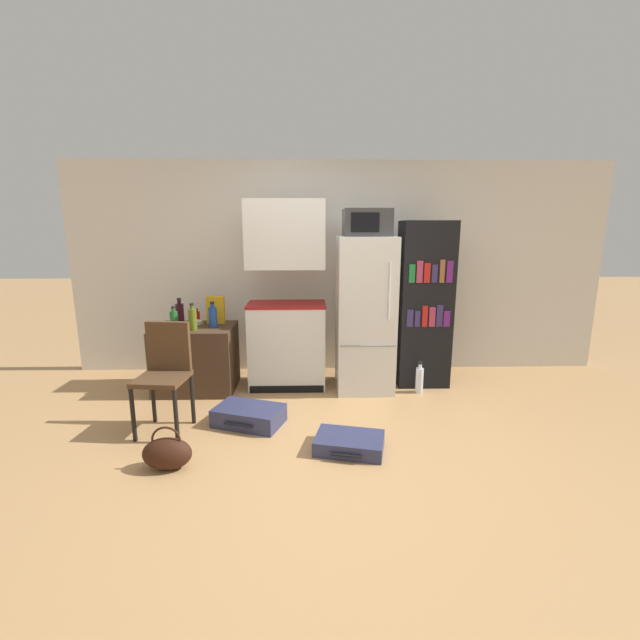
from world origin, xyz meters
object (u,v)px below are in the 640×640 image
Objects in this scene: microwave at (367,223)px; bowl at (196,322)px; suitcase_small_flat at (249,415)px; handbag at (167,453)px; bottle_olive_oil at (193,319)px; bookshelf at (424,305)px; cereal_box at (216,310)px; refrigerator at (365,314)px; bottle_blue_soda at (213,317)px; side_table at (196,358)px; chair at (165,367)px; bottle_wine_dark at (180,313)px; bottle_ketchup_red at (197,316)px; suitcase_large_flat at (349,443)px; water_bottle_front at (419,379)px; kitchen_hutch at (286,303)px; bottle_green_tall at (174,320)px.

microwave is 2.13m from bowl.
suitcase_small_flat is 1.89× the size of handbag.
bottle_olive_oil is 2.10× the size of bowl.
microwave is 0.27× the size of bookshelf.
microwave is 1.88m from cereal_box.
bottle_blue_soda is (-1.62, -0.04, -0.01)m from refrigerator.
suitcase_small_flat is at bearing -52.32° from side_table.
microwave is 2.40m from chair.
bottle_wine_dark reaches higher than bottle_blue_soda.
bookshelf is at bearing 9.92° from refrigerator.
bookshelf reaches higher than bottle_olive_oil.
handbag is (-0.02, -1.58, -0.69)m from bottle_blue_soda.
bottle_ketchup_red is 0.51× the size of bottle_wine_dark.
refrigerator is 11.13× the size of bottle_ketchup_red.
refrigerator is 2.40m from handbag.
suitcase_large_flat is 1.48m from water_bottle_front.
chair is (-1.00, -1.01, -0.37)m from kitchen_hutch.
bottle_green_tall is at bearing -141.69° from cereal_box.
refrigerator is 4.58× the size of handbag.
refrigerator is at bearing 91.68° from suitcase_large_flat.
refrigerator is at bearing -7.64° from bottle_ketchup_red.
bottle_wine_dark reaches higher than water_bottle_front.
refrigerator is 1.85m from bowl.
suitcase_large_flat is (1.34, -1.53, -0.79)m from cereal_box.
handbag is at bearing -156.81° from suitcase_large_flat.
refrigerator reaches higher than bottle_green_tall.
bottle_olive_oil is 1.03× the size of bottle_blue_soda.
bottle_wine_dark is 2.16× the size of bowl.
microwave reaches higher than bowl.
cereal_box is (0.20, 0.16, 0.50)m from side_table.
kitchen_hutch is at bearing 10.75° from bottle_green_tall.
bowl is (-1.00, 0.04, -0.22)m from kitchen_hutch.
bottle_ketchup_red is 2.37m from suitcase_large_flat.
water_bottle_front is at bearing -3.61° from bottle_blue_soda.
bookshelf is 2.54m from bottle_ketchup_red.
refrigerator is 1.63m from cereal_box.
bookshelf is at bearing 10.03° from microwave.
bottle_olive_oil is 0.31m from bowl.
chair reaches higher than handbag.
suitcase_large_flat is 1.67× the size of handbag.
bottle_blue_soda is (0.25, -0.29, 0.05)m from bottle_ketchup_red.
cereal_box reaches higher than side_table.
kitchen_hutch is 1.18m from bottle_green_tall.
refrigerator is 5.84× the size of bottle_olive_oil.
handbag is 2.65m from water_bottle_front.
bowl is (-2.51, 0.01, -0.19)m from bookshelf.
cereal_box is (-0.78, 0.07, -0.08)m from kitchen_hutch.
bowl is at bearing 96.52° from handbag.
bottle_ketchup_red reaches higher than suitcase_large_flat.
handbag is (0.20, -0.68, -0.44)m from chair.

